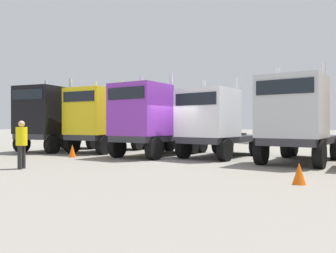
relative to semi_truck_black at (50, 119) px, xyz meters
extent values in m
plane|color=gray|center=(8.66, -0.48, -1.98)|extent=(200.00, 200.00, 0.00)
cube|color=#333338|center=(-0.15, 1.27, -1.03)|extent=(2.91, 6.42, 0.30)
cube|color=black|center=(0.07, -0.64, 0.48)|extent=(2.66, 2.64, 2.72)
cube|color=black|center=(0.22, -1.83, 1.31)|extent=(2.09, 0.28, 0.55)
cylinder|color=silver|center=(0.86, 0.80, 0.78)|extent=(0.20, 0.20, 3.32)
cylinder|color=silver|center=(-1.02, 0.58, 0.78)|extent=(0.20, 0.20, 3.32)
cylinder|color=#333338|center=(-0.31, 2.62, -0.82)|extent=(1.22, 1.22, 0.12)
cylinder|color=black|center=(1.22, -0.99, -1.45)|extent=(0.47, 1.08, 1.05)
cylinder|color=black|center=(-0.96, -1.25, -1.45)|extent=(0.47, 1.08, 1.05)
cylinder|color=black|center=(0.77, 2.89, -1.45)|extent=(0.47, 1.08, 1.05)
cylinder|color=black|center=(-1.42, 2.63, -1.45)|extent=(0.47, 1.08, 1.05)
cylinder|color=black|center=(0.64, 3.98, -1.45)|extent=(0.47, 1.08, 1.05)
cylinder|color=black|center=(-1.55, 3.73, -1.45)|extent=(0.47, 1.08, 1.05)
cube|color=#333338|center=(2.97, 2.02, -1.06)|extent=(2.36, 5.83, 0.30)
cube|color=yellow|center=(3.01, 0.37, 0.39)|extent=(2.47, 2.53, 2.59)
cube|color=black|center=(3.04, -0.88, 1.16)|extent=(2.10, 0.10, 0.55)
cylinder|color=silver|center=(3.92, 1.78, 0.69)|extent=(0.18, 0.18, 3.19)
cylinder|color=silver|center=(2.02, 1.73, 0.69)|extent=(0.18, 0.18, 3.19)
cylinder|color=#333338|center=(2.93, 3.29, -0.85)|extent=(1.13, 1.13, 0.12)
cylinder|color=black|center=(4.12, -0.13, -1.47)|extent=(0.38, 1.03, 1.02)
cylinder|color=black|center=(1.93, -0.19, -1.47)|extent=(0.38, 1.03, 1.02)
cylinder|color=black|center=(4.03, 3.34, -1.47)|extent=(0.38, 1.03, 1.02)
cylinder|color=black|center=(1.83, 3.28, -1.47)|extent=(0.38, 1.03, 1.02)
cylinder|color=black|center=(4.00, 4.44, -1.47)|extent=(0.38, 1.03, 1.02)
cylinder|color=black|center=(1.80, 4.38, -1.47)|extent=(0.38, 1.03, 1.02)
cube|color=#333338|center=(7.01, 1.17, -1.03)|extent=(2.60, 6.18, 0.30)
cube|color=purple|center=(6.88, -0.70, 0.37)|extent=(2.55, 2.45, 2.49)
cube|color=black|center=(6.80, -1.87, 1.09)|extent=(2.10, 0.18, 0.55)
cylinder|color=silver|center=(7.92, 0.52, 0.67)|extent=(0.19, 0.19, 3.09)
cylinder|color=silver|center=(6.02, 0.65, 0.67)|extent=(0.19, 0.19, 3.09)
cylinder|color=#333338|center=(7.10, 2.49, -0.82)|extent=(1.17, 1.17, 0.12)
cylinder|color=black|center=(7.95, -1.22, -1.45)|extent=(0.42, 1.07, 1.04)
cylinder|color=black|center=(5.75, -1.07, -1.45)|extent=(0.42, 1.07, 1.04)
cylinder|color=black|center=(8.20, 2.51, -1.45)|extent=(0.42, 1.07, 1.04)
cylinder|color=black|center=(6.00, 2.66, -1.45)|extent=(0.42, 1.07, 1.04)
cylinder|color=black|center=(8.27, 3.61, -1.45)|extent=(0.42, 1.07, 1.04)
cylinder|color=black|center=(6.08, 3.76, -1.45)|extent=(0.42, 1.07, 1.04)
cube|color=#333338|center=(10.22, 2.11, -1.07)|extent=(3.02, 6.05, 0.30)
cube|color=white|center=(9.96, 0.34, 0.20)|extent=(2.70, 2.54, 2.23)
cube|color=black|center=(9.80, -0.78, 0.79)|extent=(2.08, 0.35, 0.55)
cylinder|color=silver|center=(11.09, 1.44, 0.50)|extent=(0.20, 0.20, 2.83)
cylinder|color=silver|center=(9.21, 1.72, 0.50)|extent=(0.20, 0.20, 2.83)
cylinder|color=#333338|center=(10.41, 3.37, -0.86)|extent=(1.25, 1.25, 0.12)
cylinder|color=black|center=(10.99, -0.22, -1.47)|extent=(0.49, 1.04, 1.00)
cylinder|color=black|center=(8.82, 0.10, -1.47)|extent=(0.49, 1.04, 1.00)
cylinder|color=black|center=(11.50, 3.23, -1.47)|extent=(0.49, 1.04, 1.00)
cylinder|color=black|center=(9.33, 3.55, -1.47)|extent=(0.49, 1.04, 1.00)
cylinder|color=black|center=(11.66, 4.32, -1.47)|extent=(0.49, 1.04, 1.00)
cylinder|color=black|center=(9.49, 4.64, -1.47)|extent=(0.49, 1.04, 1.00)
cube|color=#333338|center=(14.05, 1.40, -1.02)|extent=(2.84, 6.21, 0.30)
cube|color=#B7BABF|center=(13.85, -0.47, 0.35)|extent=(2.63, 2.48, 2.45)
cube|color=black|center=(13.73, -1.60, 1.05)|extent=(2.09, 0.27, 0.55)
cylinder|color=silver|center=(14.93, 0.69, 0.65)|extent=(0.20, 0.20, 3.05)
cylinder|color=silver|center=(13.04, 0.89, 0.65)|extent=(0.20, 0.20, 3.05)
cylinder|color=#333338|center=(14.20, 2.71, -0.81)|extent=(1.21, 1.21, 0.12)
cylinder|color=black|center=(14.90, -1.01, -1.45)|extent=(0.46, 1.09, 1.05)
cylinder|color=black|center=(12.71, -0.77, -1.45)|extent=(0.46, 1.09, 1.05)
cylinder|color=black|center=(15.30, 2.68, -1.45)|extent=(0.46, 1.09, 1.05)
cylinder|color=black|center=(13.11, 2.91, -1.45)|extent=(0.46, 1.09, 1.05)
cylinder|color=black|center=(13.23, 4.01, -1.45)|extent=(0.46, 1.09, 1.05)
cylinder|color=#242424|center=(5.34, -6.38, -1.55)|extent=(0.21, 0.21, 0.86)
cylinder|color=#242424|center=(5.22, -6.13, -1.55)|extent=(0.21, 0.21, 0.86)
cylinder|color=yellow|center=(5.28, -6.26, -0.78)|extent=(0.54, 0.54, 0.68)
sphere|color=tan|center=(5.28, -6.26, -0.33)|extent=(0.23, 0.23, 0.23)
cone|color=#F2590C|center=(14.69, -4.93, -1.68)|extent=(0.36, 0.36, 0.60)
cone|color=#F2590C|center=(3.70, -2.02, -1.65)|extent=(0.36, 0.36, 0.64)
cylinder|color=#4C3823|center=(-0.31, 18.13, -0.51)|extent=(0.36, 0.36, 2.93)
sphere|color=#286023|center=(-0.31, 18.13, 2.10)|extent=(2.86, 2.86, 2.86)
cylinder|color=#4C3823|center=(10.07, 16.56, -0.57)|extent=(0.36, 0.36, 2.82)
sphere|color=#286023|center=(10.07, 16.56, 2.25)|extent=(3.52, 3.52, 3.52)
camera|label=1|loc=(15.96, -14.80, -0.35)|focal=36.76mm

